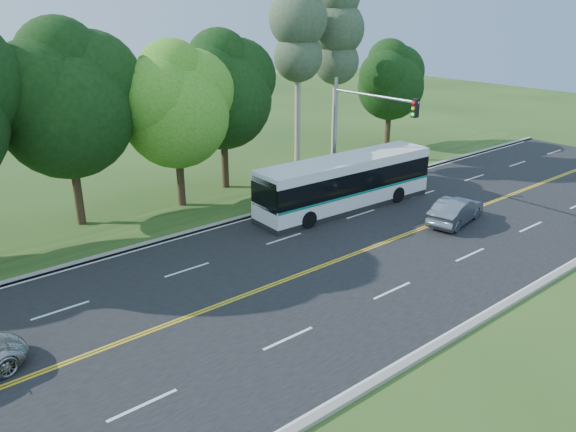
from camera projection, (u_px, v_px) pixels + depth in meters
ground at (341, 259)px, 25.71m from camera, size 120.00×120.00×0.00m
road at (341, 259)px, 25.71m from camera, size 60.00×14.00×0.02m
curb_north at (249, 215)px, 30.85m from camera, size 60.00×0.30×0.15m
curb_south at (478, 322)px, 20.52m from camera, size 60.00×0.30×0.15m
grass_verge at (231, 207)px, 32.19m from camera, size 60.00×4.00×0.10m
lane_markings at (339, 260)px, 25.65m from camera, size 57.60×13.82×0.00m
tree_row at (109, 91)px, 29.02m from camera, size 44.70×9.10×13.84m
bougainvillea_hedge at (332, 176)px, 35.61m from camera, size 9.50×2.25×1.50m
traffic_signal at (358, 122)px, 31.82m from camera, size 0.42×6.10×7.00m
transit_bus at (345, 184)px, 31.62m from camera, size 11.31×2.90×2.94m
sedan at (456, 211)px, 29.73m from camera, size 4.39×2.26×1.38m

